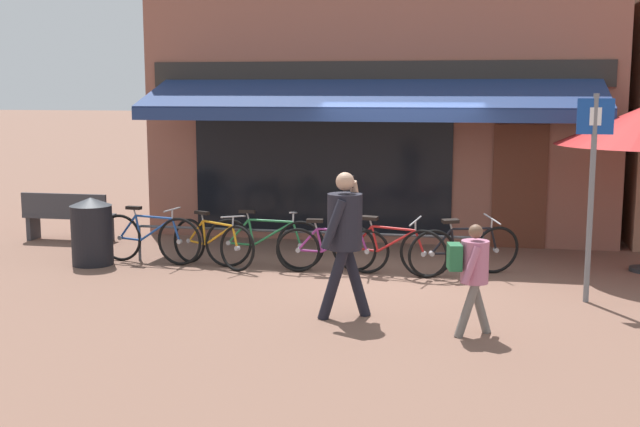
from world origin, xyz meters
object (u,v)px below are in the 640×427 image
(bicycle_red, at_px, (388,249))
(bicycle_black, at_px, (464,250))
(bicycle_green, at_px, (264,242))
(park_bench, at_px, (68,215))
(pedestrian_adult, at_px, (345,230))
(pedestrian_child, at_px, (472,267))
(bicycle_blue, at_px, (149,238))
(parking_sign, at_px, (592,177))
(litter_bin, at_px, (92,231))
(bicycle_orange, at_px, (213,243))
(bicycle_purple, at_px, (332,249))

(bicycle_red, relative_size, bicycle_black, 1.10)
(bicycle_green, relative_size, park_bench, 1.16)
(pedestrian_adult, height_order, pedestrian_child, pedestrian_adult)
(bicycle_blue, bearing_deg, parking_sign, -2.97)
(park_bench, bearing_deg, bicycle_black, -11.02)
(litter_bin, bearing_deg, bicycle_red, 2.24)
(pedestrian_child, bearing_deg, park_bench, 139.06)
(bicycle_orange, distance_m, bicycle_green, 0.79)
(bicycle_orange, distance_m, pedestrian_child, 4.77)
(pedestrian_adult, height_order, parking_sign, parking_sign)
(bicycle_blue, xyz_separation_m, parking_sign, (6.37, -1.08, 1.20))
(bicycle_orange, xyz_separation_m, bicycle_black, (3.77, 0.09, 0.01))
(bicycle_red, relative_size, park_bench, 1.11)
(bicycle_blue, height_order, parking_sign, parking_sign)
(bicycle_orange, xyz_separation_m, pedestrian_adult, (2.42, -2.32, 0.69))
(pedestrian_adult, distance_m, park_bench, 6.77)
(bicycle_purple, distance_m, litter_bin, 3.73)
(bicycle_blue, height_order, pedestrian_adult, pedestrian_adult)
(litter_bin, bearing_deg, bicycle_purple, 2.40)
(bicycle_green, distance_m, litter_bin, 2.67)
(bicycle_red, distance_m, park_bench, 6.05)
(pedestrian_child, distance_m, litter_bin, 6.28)
(bicycle_orange, xyz_separation_m, bicycle_purple, (1.86, -0.07, -0.01))
(bicycle_orange, height_order, pedestrian_adult, pedestrian_adult)
(litter_bin, bearing_deg, parking_sign, -6.43)
(pedestrian_child, xyz_separation_m, litter_bin, (-5.75, 2.50, -0.24))
(pedestrian_child, distance_m, park_bench, 8.22)
(bicycle_red, bearing_deg, litter_bin, -164.72)
(bicycle_blue, bearing_deg, bicycle_purple, 4.37)
(bicycle_green, distance_m, pedestrian_child, 4.19)
(bicycle_blue, xyz_separation_m, park_bench, (-2.13, 1.41, 0.07))
(bicycle_orange, bearing_deg, bicycle_red, 24.79)
(bicycle_black, bearing_deg, park_bench, 142.75)
(litter_bin, bearing_deg, bicycle_blue, 18.45)
(bicycle_red, bearing_deg, bicycle_blue, -168.42)
(bicycle_green, relative_size, bicycle_red, 1.05)
(pedestrian_child, height_order, litter_bin, pedestrian_child)
(bicycle_blue, xyz_separation_m, bicycle_green, (1.83, 0.02, -0.01))
(bicycle_orange, relative_size, bicycle_black, 0.97)
(bicycle_purple, xyz_separation_m, park_bench, (-5.04, 1.53, 0.10))
(park_bench, bearing_deg, bicycle_red, -14.33)
(bicycle_purple, xyz_separation_m, pedestrian_adult, (0.56, -2.25, 0.70))
(parking_sign, relative_size, park_bench, 1.64)
(bicycle_blue, distance_m, bicycle_red, 3.72)
(bicycle_red, height_order, park_bench, bicycle_red)
(bicycle_red, height_order, litter_bin, litter_bin)
(bicycle_black, distance_m, park_bench, 7.07)
(parking_sign, bearing_deg, bicycle_red, 159.55)
(pedestrian_adult, bearing_deg, bicycle_orange, 135.14)
(bicycle_orange, bearing_deg, pedestrian_adult, -17.92)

